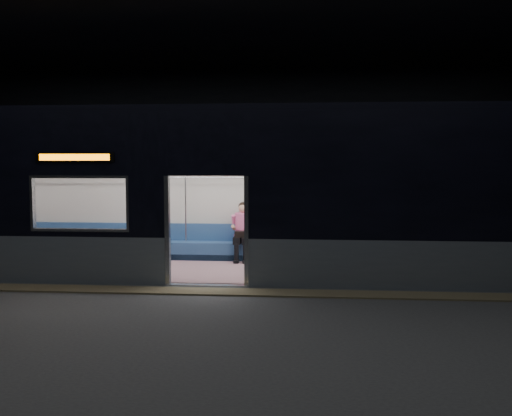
# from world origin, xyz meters

# --- Properties ---
(station_floor) EXTENTS (24.00, 14.00, 0.01)m
(station_floor) POSITION_xyz_m (0.00, 0.00, -0.01)
(station_floor) COLOR #47494C
(station_floor) RESTS_ON ground
(station_envelope) EXTENTS (24.00, 14.00, 5.00)m
(station_envelope) POSITION_xyz_m (0.00, 0.00, 3.66)
(station_envelope) COLOR black
(station_envelope) RESTS_ON station_floor
(tactile_strip) EXTENTS (22.80, 0.50, 0.03)m
(tactile_strip) POSITION_xyz_m (0.00, 0.55, 0.01)
(tactile_strip) COLOR #8C7F59
(tactile_strip) RESTS_ON station_floor
(metro_car) EXTENTS (18.00, 3.04, 3.35)m
(metro_car) POSITION_xyz_m (-0.00, 2.54, 1.85)
(metro_car) COLOR gray
(metro_car) RESTS_ON station_floor
(passenger) EXTENTS (0.38, 0.66, 1.34)m
(passenger) POSITION_xyz_m (0.39, 3.55, 0.79)
(passenger) COLOR black
(passenger) RESTS_ON metro_car
(handbag) EXTENTS (0.31, 0.28, 0.14)m
(handbag) POSITION_xyz_m (0.39, 3.33, 0.67)
(handbag) COLOR black
(handbag) RESTS_ON passenger
(transit_map) EXTENTS (0.90, 0.03, 0.59)m
(transit_map) POSITION_xyz_m (0.94, 3.85, 1.44)
(transit_map) COLOR white
(transit_map) RESTS_ON metro_car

